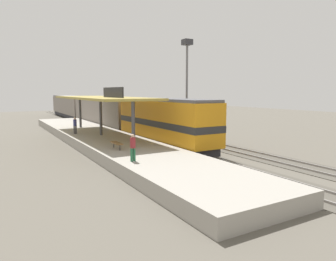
{
  "coord_description": "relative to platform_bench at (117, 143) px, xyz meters",
  "views": [
    {
      "loc": [
        -14.21,
        -30.0,
        5.23
      ],
      "look_at": [
        -1.38,
        -7.8,
        2.0
      ],
      "focal_mm": 33.19,
      "sensor_mm": 36.0,
      "label": 1
    }
  ],
  "objects": [
    {
      "name": "person_walking",
      "position": [
        -0.64,
        10.22,
        0.51
      ],
      "size": [
        0.34,
        0.34,
        1.71
      ],
      "color": "#4C4C51",
      "rests_on": "platform"
    },
    {
      "name": "track_far",
      "position": [
        10.6,
        8.03,
        -1.31
      ],
      "size": [
        3.2,
        110.0,
        0.16
      ],
      "color": "#4E4941",
      "rests_on": "ground"
    },
    {
      "name": "person_waiting",
      "position": [
        -0.59,
        -4.42,
        0.51
      ],
      "size": [
        0.34,
        0.34,
        1.71
      ],
      "color": "#23603D",
      "rests_on": "platform"
    },
    {
      "name": "platform",
      "position": [
        1.4,
        8.03,
        -0.89
      ],
      "size": [
        6.0,
        44.0,
        0.9
      ],
      "primitive_type": "cube",
      "color": "#9E998E",
      "rests_on": "ground"
    },
    {
      "name": "station_canopy",
      "position": [
        1.4,
        7.94,
        3.19
      ],
      "size": [
        5.2,
        18.0,
        4.7
      ],
      "color": "#47474C",
      "rests_on": "platform"
    },
    {
      "name": "passenger_carriage_front",
      "position": [
        6.0,
        21.43,
        0.97
      ],
      "size": [
        2.9,
        20.0,
        4.24
      ],
      "color": "#28282D",
      "rests_on": "track_near"
    },
    {
      "name": "track_near",
      "position": [
        6.0,
        8.03,
        -1.31
      ],
      "size": [
        3.2,
        110.0,
        0.16
      ],
      "color": "#4E4941",
      "rests_on": "ground"
    },
    {
      "name": "ground_plane",
      "position": [
        8.0,
        8.03,
        -1.34
      ],
      "size": [
        120.0,
        120.0,
        0.0
      ],
      "primitive_type": "plane",
      "color": "#5B564C"
    },
    {
      "name": "light_mast",
      "position": [
        13.8,
        11.32,
        7.05
      ],
      "size": [
        1.1,
        1.1,
        11.7
      ],
      "color": "slate",
      "rests_on": "ground"
    },
    {
      "name": "locomotive",
      "position": [
        6.0,
        3.43,
        1.07
      ],
      "size": [
        2.93,
        14.43,
        4.44
      ],
      "color": "#28282D",
      "rests_on": "track_near"
    },
    {
      "name": "passenger_carriage_rear",
      "position": [
        6.0,
        42.23,
        0.97
      ],
      "size": [
        2.9,
        20.0,
        4.24
      ],
      "color": "#28282D",
      "rests_on": "track_near"
    },
    {
      "name": "platform_bench",
      "position": [
        0.0,
        0.0,
        0.0
      ],
      "size": [
        0.44,
        1.7,
        0.5
      ],
      "color": "#333338",
      "rests_on": "platform"
    }
  ]
}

